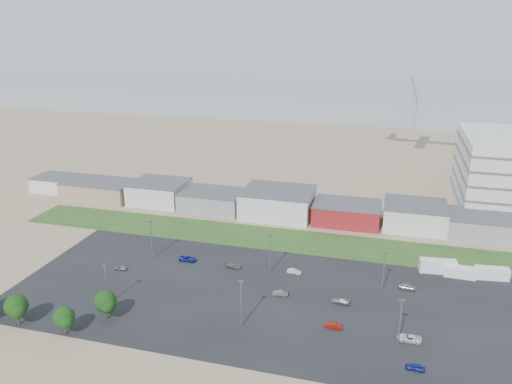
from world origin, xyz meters
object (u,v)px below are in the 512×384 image
(box_trailer_a, at_px, (438,266))
(parked_car_0, at_px, (409,338))
(parked_car_8, at_px, (407,287))
(parked_car_10, at_px, (64,314))
(parked_car_1, at_px, (333,326))
(parked_car_11, at_px, (294,271))
(parked_car_6, at_px, (234,266))
(parked_car_9, at_px, (188,259))
(parked_car_7, at_px, (280,293))
(parked_car_2, at_px, (415,367))
(parked_car_12, at_px, (340,301))
(parked_car_5, at_px, (120,268))

(box_trailer_a, height_order, parked_car_0, box_trailer_a)
(parked_car_8, bearing_deg, parked_car_10, 119.88)
(parked_car_1, bearing_deg, parked_car_11, -146.31)
(parked_car_6, bearing_deg, parked_car_9, 94.06)
(parked_car_7, relative_size, parked_car_9, 0.78)
(parked_car_0, xyz_separation_m, parked_car_2, (0.90, -8.52, -0.07))
(parked_car_11, height_order, parked_car_12, parked_car_12)
(parked_car_6, bearing_deg, parked_car_7, -118.48)
(parked_car_12, bearing_deg, parked_car_2, 43.45)
(box_trailer_a, xyz_separation_m, parked_car_9, (-61.84, -10.70, -1.00))
(parked_car_0, bearing_deg, parked_car_8, -178.10)
(parked_car_5, distance_m, parked_car_10, 21.89)
(parked_car_8, xyz_separation_m, parked_car_12, (-14.22, -10.26, -0.06))
(parked_car_1, bearing_deg, parked_car_0, 91.80)
(box_trailer_a, height_order, parked_car_5, box_trailer_a)
(parked_car_9, xyz_separation_m, parked_car_12, (40.40, -10.38, -0.03))
(box_trailer_a, relative_size, parked_car_11, 2.50)
(parked_car_2, bearing_deg, parked_car_7, -119.49)
(parked_car_0, relative_size, parked_car_6, 1.11)
(box_trailer_a, relative_size, parked_car_5, 2.70)
(parked_car_0, height_order, parked_car_9, parked_car_0)
(box_trailer_a, relative_size, parked_car_6, 2.08)
(parked_car_5, distance_m, parked_car_7, 41.16)
(parked_car_5, relative_size, parked_car_10, 0.83)
(parked_car_6, height_order, parked_car_10, parked_car_6)
(parked_car_2, bearing_deg, parked_car_0, -170.30)
(parked_car_7, distance_m, parked_car_9, 28.89)
(parked_car_2, bearing_deg, parked_car_11, -133.47)
(parked_car_9, height_order, parked_car_12, parked_car_9)
(parked_car_1, height_order, parked_car_9, parked_car_9)
(parked_car_5, height_order, parked_car_6, parked_car_6)
(parked_car_1, xyz_separation_m, parked_car_12, (0.32, 9.92, -0.00))
(parked_car_8, bearing_deg, parked_car_6, 96.45)
(parked_car_9, distance_m, parked_car_10, 34.39)
(parked_car_9, bearing_deg, parked_car_0, -110.71)
(box_trailer_a, xyz_separation_m, parked_car_7, (-34.93, -21.19, -1.05))
(parked_car_10, bearing_deg, parked_car_8, -71.81)
(parked_car_1, distance_m, parked_car_10, 55.97)
(parked_car_5, relative_size, parked_car_8, 0.85)
(parked_car_10, bearing_deg, parked_car_2, -94.35)
(parked_car_6, distance_m, parked_car_10, 41.04)
(parked_car_5, xyz_separation_m, parked_car_10, (-0.63, -21.88, 0.01))
(box_trailer_a, bearing_deg, parked_car_1, -131.24)
(parked_car_2, bearing_deg, parked_car_6, -120.08)
(parked_car_8, distance_m, parked_car_11, 26.71)
(parked_car_2, xyz_separation_m, parked_car_9, (-55.61, 29.25, 0.05))
(parked_car_0, bearing_deg, parked_car_10, -79.94)
(parked_car_5, relative_size, parked_car_9, 0.71)
(parked_car_11, bearing_deg, parked_car_5, 105.08)
(parked_car_7, distance_m, parked_car_11, 11.14)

